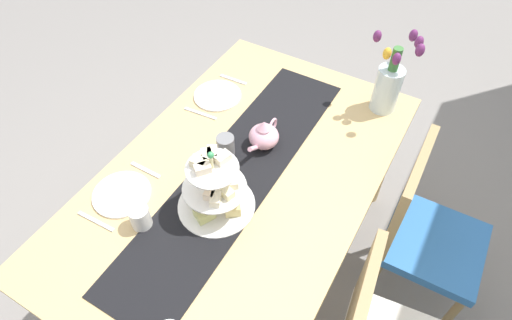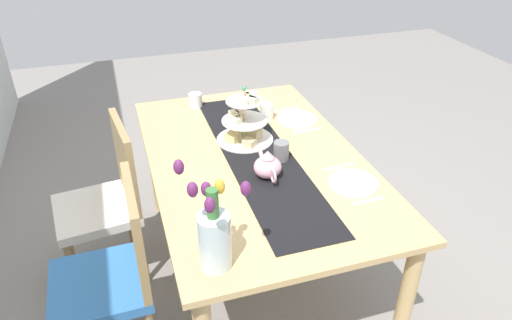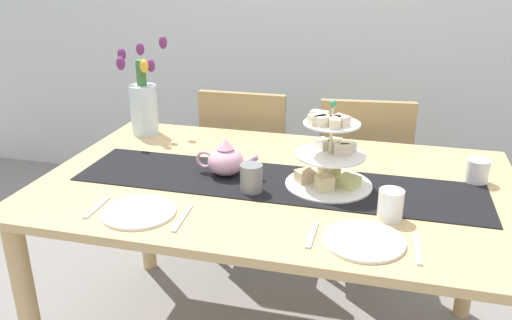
{
  "view_description": "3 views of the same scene",
  "coord_description": "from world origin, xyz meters",
  "px_view_note": "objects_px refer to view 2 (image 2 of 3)",
  "views": [
    {
      "loc": [
        0.94,
        0.61,
        2.14
      ],
      "look_at": [
        -0.06,
        0.04,
        0.81
      ],
      "focal_mm": 30.26,
      "sensor_mm": 36.0,
      "label": 1
    },
    {
      "loc": [
        -1.94,
        0.61,
        1.98
      ],
      "look_at": [
        -0.09,
        0.02,
        0.8
      ],
      "focal_mm": 33.24,
      "sensor_mm": 36.0,
      "label": 2
    },
    {
      "loc": [
        0.35,
        -1.65,
        1.51
      ],
      "look_at": [
        -0.1,
        0.08,
        0.8
      ],
      "focal_mm": 36.4,
      "sensor_mm": 36.0,
      "label": 3
    }
  ],
  "objects_px": {
    "knife_right": "(288,109)",
    "chair_left": "(114,270)",
    "tulip_vase": "(214,234)",
    "knife_left": "(339,167)",
    "teapot": "(268,166)",
    "mug_grey": "(281,151)",
    "dinner_plate_left": "(353,183)",
    "mug_white_text": "(267,111)",
    "tiered_cake_stand": "(244,123)",
    "fork_right": "(307,131)",
    "dinner_plate_right": "(297,119)",
    "chair_right": "(108,196)",
    "cream_jug": "(195,100)",
    "dining_table": "(255,174)",
    "fork_left": "(369,201)"
  },
  "relations": [
    {
      "from": "teapot",
      "to": "tulip_vase",
      "type": "distance_m",
      "value": 0.62
    },
    {
      "from": "tiered_cake_stand",
      "to": "knife_left",
      "type": "relative_size",
      "value": 1.79
    },
    {
      "from": "knife_right",
      "to": "mug_white_text",
      "type": "height_order",
      "value": "mug_white_text"
    },
    {
      "from": "fork_right",
      "to": "mug_white_text",
      "type": "height_order",
      "value": "mug_white_text"
    },
    {
      "from": "chair_right",
      "to": "mug_grey",
      "type": "bearing_deg",
      "value": -110.84
    },
    {
      "from": "chair_left",
      "to": "tulip_vase",
      "type": "height_order",
      "value": "tulip_vase"
    },
    {
      "from": "teapot",
      "to": "knife_left",
      "type": "relative_size",
      "value": 1.4
    },
    {
      "from": "tiered_cake_stand",
      "to": "dinner_plate_left",
      "type": "height_order",
      "value": "tiered_cake_stand"
    },
    {
      "from": "fork_right",
      "to": "fork_left",
      "type": "bearing_deg",
      "value": 180.0
    },
    {
      "from": "tiered_cake_stand",
      "to": "mug_white_text",
      "type": "relative_size",
      "value": 3.2
    },
    {
      "from": "fork_right",
      "to": "chair_right",
      "type": "bearing_deg",
      "value": 85.77
    },
    {
      "from": "tiered_cake_stand",
      "to": "knife_left",
      "type": "xyz_separation_m",
      "value": [
        -0.4,
        -0.36,
        -0.1
      ]
    },
    {
      "from": "teapot",
      "to": "mug_grey",
      "type": "xyz_separation_m",
      "value": [
        0.13,
        -0.11,
        -0.01
      ]
    },
    {
      "from": "chair_left",
      "to": "fork_right",
      "type": "height_order",
      "value": "chair_left"
    },
    {
      "from": "dining_table",
      "to": "cream_jug",
      "type": "xyz_separation_m",
      "value": [
        0.68,
        0.16,
        0.14
      ]
    },
    {
      "from": "cream_jug",
      "to": "dinner_plate_right",
      "type": "bearing_deg",
      "value": -124.41
    },
    {
      "from": "tiered_cake_stand",
      "to": "dinner_plate_right",
      "type": "bearing_deg",
      "value": -67.94
    },
    {
      "from": "fork_right",
      "to": "dinner_plate_right",
      "type": "bearing_deg",
      "value": 0.0
    },
    {
      "from": "chair_right",
      "to": "mug_white_text",
      "type": "relative_size",
      "value": 9.58
    },
    {
      "from": "dining_table",
      "to": "cream_jug",
      "type": "relative_size",
      "value": 19.6
    },
    {
      "from": "tiered_cake_stand",
      "to": "chair_left",
      "type": "bearing_deg",
      "value": 123.74
    },
    {
      "from": "tiered_cake_stand",
      "to": "dinner_plate_right",
      "type": "xyz_separation_m",
      "value": [
        0.14,
        -0.36,
        -0.1
      ]
    },
    {
      "from": "dinner_plate_left",
      "to": "mug_grey",
      "type": "relative_size",
      "value": 2.42
    },
    {
      "from": "chair_right",
      "to": "cream_jug",
      "type": "distance_m",
      "value": 0.78
    },
    {
      "from": "chair_right",
      "to": "cream_jug",
      "type": "height_order",
      "value": "chair_right"
    },
    {
      "from": "knife_right",
      "to": "chair_left",
      "type": "bearing_deg",
      "value": 125.56
    },
    {
      "from": "mug_white_text",
      "to": "chair_right",
      "type": "bearing_deg",
      "value": 97.91
    },
    {
      "from": "knife_left",
      "to": "mug_white_text",
      "type": "xyz_separation_m",
      "value": [
        0.61,
        0.16,
        0.04
      ]
    },
    {
      "from": "cream_jug",
      "to": "knife_left",
      "type": "relative_size",
      "value": 0.5
    },
    {
      "from": "mug_grey",
      "to": "dining_table",
      "type": "bearing_deg",
      "value": 60.54
    },
    {
      "from": "fork_left",
      "to": "knife_right",
      "type": "bearing_deg",
      "value": 0.0
    },
    {
      "from": "cream_jug",
      "to": "mug_grey",
      "type": "height_order",
      "value": "mug_grey"
    },
    {
      "from": "teapot",
      "to": "tiered_cake_stand",
      "type": "bearing_deg",
      "value": 0.42
    },
    {
      "from": "tulip_vase",
      "to": "knife_right",
      "type": "xyz_separation_m",
      "value": [
        1.15,
        -0.72,
        -0.14
      ]
    },
    {
      "from": "cream_jug",
      "to": "fork_right",
      "type": "distance_m",
      "value": 0.72
    },
    {
      "from": "tulip_vase",
      "to": "knife_left",
      "type": "bearing_deg",
      "value": -56.97
    },
    {
      "from": "chair_right",
      "to": "knife_left",
      "type": "bearing_deg",
      "value": -113.57
    },
    {
      "from": "teapot",
      "to": "knife_left",
      "type": "height_order",
      "value": "teapot"
    },
    {
      "from": "chair_right",
      "to": "dinner_plate_left",
      "type": "bearing_deg",
      "value": -119.62
    },
    {
      "from": "dinner_plate_left",
      "to": "fork_right",
      "type": "distance_m",
      "value": 0.54
    },
    {
      "from": "chair_left",
      "to": "fork_right",
      "type": "bearing_deg",
      "value": -65.77
    },
    {
      "from": "dinner_plate_right",
      "to": "chair_right",
      "type": "bearing_deg",
      "value": 93.34
    },
    {
      "from": "chair_left",
      "to": "fork_right",
      "type": "distance_m",
      "value": 1.23
    },
    {
      "from": "chair_right",
      "to": "knife_right",
      "type": "bearing_deg",
      "value": -79.2
    },
    {
      "from": "dinner_plate_left",
      "to": "dinner_plate_right",
      "type": "height_order",
      "value": "same"
    },
    {
      "from": "chair_right",
      "to": "fork_left",
      "type": "height_order",
      "value": "chair_right"
    },
    {
      "from": "chair_right",
      "to": "fork_right",
      "type": "bearing_deg",
      "value": -94.23
    },
    {
      "from": "fork_left",
      "to": "dining_table",
      "type": "bearing_deg",
      "value": 34.94
    },
    {
      "from": "cream_jug",
      "to": "tiered_cake_stand",
      "type": "bearing_deg",
      "value": -162.11
    },
    {
      "from": "tiered_cake_stand",
      "to": "mug_white_text",
      "type": "height_order",
      "value": "tiered_cake_stand"
    }
  ]
}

